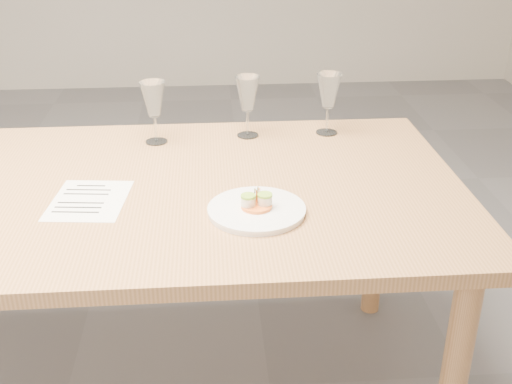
{
  "coord_description": "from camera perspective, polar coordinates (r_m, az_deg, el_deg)",
  "views": [
    {
      "loc": [
        0.5,
        -1.62,
        1.51
      ],
      "look_at": [
        0.61,
        -0.16,
        0.8
      ],
      "focal_mm": 45.0,
      "sensor_mm": 36.0,
      "label": 1
    }
  ],
  "objects": [
    {
      "name": "dinner_plate",
      "position": [
        1.63,
        0.07,
        -1.53
      ],
      "size": [
        0.25,
        0.25,
        0.07
      ],
      "rotation": [
        0.0,
        0.0,
        -0.38
      ],
      "color": "white",
      "rests_on": "dining_table"
    },
    {
      "name": "wine_glass_2",
      "position": [
        2.06,
        -9.11,
        8.04
      ],
      "size": [
        0.08,
        0.08,
        0.2
      ],
      "color": "white",
      "rests_on": "dining_table"
    },
    {
      "name": "wine_glass_4",
      "position": [
        2.13,
        6.47,
        8.84
      ],
      "size": [
        0.08,
        0.08,
        0.2
      ],
      "color": "white",
      "rests_on": "dining_table"
    },
    {
      "name": "wine_glass_3",
      "position": [
        2.09,
        -0.76,
        8.63
      ],
      "size": [
        0.08,
        0.08,
        0.2
      ],
      "color": "white",
      "rests_on": "dining_table"
    },
    {
      "name": "dining_table",
      "position": [
        1.89,
        -19.16,
        -1.65
      ],
      "size": [
        2.4,
        1.0,
        0.75
      ],
      "color": "#B6814F",
      "rests_on": "ground"
    },
    {
      "name": "recipe_sheet",
      "position": [
        1.75,
        -14.63,
        -0.71
      ],
      "size": [
        0.22,
        0.26,
        0.0
      ],
      "rotation": [
        0.0,
        0.0,
        -0.1
      ],
      "color": "white",
      "rests_on": "dining_table"
    }
  ]
}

